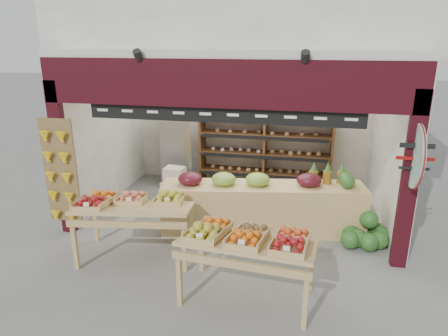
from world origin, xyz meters
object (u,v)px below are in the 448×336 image
back_shelving (265,140)px  refrigerator (177,150)px  watermelon_pile (364,232)px  cardboard_stack (185,188)px  display_table_left (128,205)px  mid_counter (262,206)px  display_table_right (248,240)px

back_shelving → refrigerator: 2.07m
back_shelving → watermelon_pile: bearing=-50.8°
cardboard_stack → watermelon_pile: bearing=-19.3°
refrigerator → watermelon_pile: 4.61m
back_shelving → watermelon_pile: size_ratio=3.66×
back_shelving → display_table_left: back_shelving is taller
mid_counter → display_table_left: (-1.93, -1.20, 0.36)m
display_table_left → display_table_right: 2.12m
refrigerator → cardboard_stack: 1.23m
display_table_left → watermelon_pile: bearing=16.8°
mid_counter → watermelon_pile: size_ratio=4.35×
refrigerator → cardboard_stack: refrigerator is taller
mid_counter → display_table_right: size_ratio=2.02×
refrigerator → display_table_right: refrigerator is taller
refrigerator → watermelon_pile: (4.00, -2.22, -0.60)m
back_shelving → refrigerator: bearing=-174.8°
back_shelving → refrigerator: size_ratio=1.84×
refrigerator → cardboard_stack: (0.49, -0.99, -0.55)m
refrigerator → watermelon_pile: size_ratio=1.99×
display_table_right → watermelon_pile: 2.58m
back_shelving → display_table_left: size_ratio=1.60×
mid_counter → display_table_right: (0.05, -1.94, 0.37)m
refrigerator → display_table_right: bearing=-80.3°
display_table_right → display_table_left: bearing=159.6°
back_shelving → display_table_right: size_ratio=1.70×
mid_counter → refrigerator: bearing=136.8°
display_table_left → display_table_right: display_table_left is taller
refrigerator → display_table_right: size_ratio=0.92×
display_table_left → watermelon_pile: size_ratio=2.28×
refrigerator → display_table_left: (0.33, -3.33, 0.02)m
mid_counter → watermelon_pile: (1.74, -0.09, -0.27)m
back_shelving → display_table_left: 3.91m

